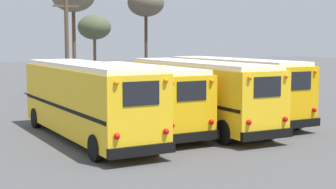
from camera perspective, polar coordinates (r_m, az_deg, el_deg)
ground_plane at (r=25.33m, az=-0.33°, el=-3.70°), size 160.00×160.00×0.00m
school_bus_0 at (r=22.41m, az=-8.98°, el=-0.42°), size 3.00×10.87×3.32m
school_bus_1 at (r=24.42m, az=-3.27°, el=-0.09°), size 2.75×10.00×3.10m
school_bus_2 at (r=25.17m, az=3.32°, el=0.32°), size 2.62×10.98×3.26m
school_bus_3 at (r=27.76m, az=7.18°, el=0.85°), size 2.69×10.50×3.29m
utility_pole at (r=36.26m, az=-11.14°, el=5.36°), size 1.80×0.28×7.50m
bare_tree_0 at (r=42.81m, az=-8.16°, el=7.34°), size 2.73×2.73×6.36m
bare_tree_1 at (r=42.22m, az=-2.47°, el=10.00°), size 2.98×2.98×8.39m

